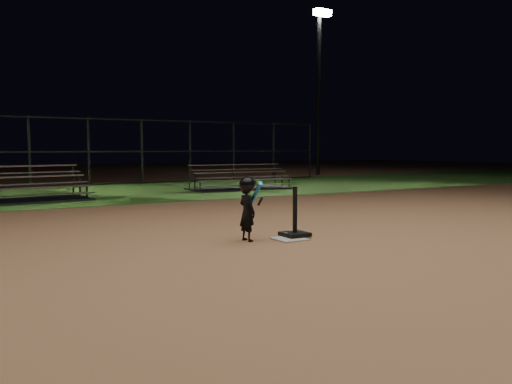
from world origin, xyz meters
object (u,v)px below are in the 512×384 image
Objects in this scene: batting_tee at (295,227)px; child_batter at (247,207)px; bleacher_right at (241,184)px; light_pole_right at (319,78)px; bleacher_left at (10,195)px; home_plate at (290,239)px.

child_batter reaches higher than batting_tee.
bleacher_right reaches higher than batting_tee.
light_pole_right reaches higher than batting_tee.
bleacher_right is at bearing -37.03° from child_batter.
bleacher_left is at bearing 8.86° from child_batter.
home_plate is 0.13× the size of bleacher_right.
bleacher_left reaches higher than home_plate.
bleacher_left is (-3.26, 7.97, 0.03)m from batting_tee.
home_plate is at bearing -147.23° from batting_tee.
bleacher_left is at bearing -155.54° from light_pole_right.
batting_tee is at bearing -107.46° from child_batter.
home_plate is 0.47× the size of child_batter.
batting_tee is at bearing -75.95° from bleacher_left.
home_plate is 9.61m from bleacher_right.
child_batter is at bearing 159.23° from home_plate.
bleacher_left is 1.15× the size of bleacher_right.
light_pole_right is at bearing 51.43° from batting_tee.
light_pole_right reaches higher than bleacher_right.
bleacher_left is 17.24m from light_pole_right.
bleacher_right is at bearing -142.28° from light_pole_right.
child_batter reaches higher than home_plate.
bleacher_left is (-3.09, 8.08, 0.18)m from home_plate.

